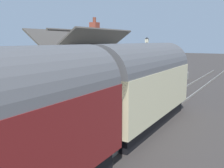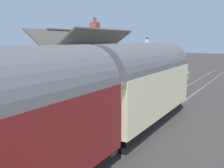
% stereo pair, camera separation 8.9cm
% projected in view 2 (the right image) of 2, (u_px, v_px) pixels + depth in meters
% --- Properties ---
extents(ground_plane, '(160.00, 160.00, 0.00)m').
position_uv_depth(ground_plane, '(138.00, 114.00, 15.33)').
color(ground_plane, '#383330').
extents(platform, '(32.00, 6.07, 0.83)m').
position_uv_depth(platform, '(85.00, 100.00, 17.33)').
color(platform, gray).
rests_on(platform, ground).
extents(platform_edge_coping, '(32.00, 0.36, 0.02)m').
position_uv_depth(platform_edge_coping, '(121.00, 98.00, 15.79)').
color(platform_edge_coping, beige).
rests_on(platform_edge_coping, platform).
extents(rail_near, '(52.00, 0.08, 0.14)m').
position_uv_depth(rail_near, '(163.00, 117.00, 14.48)').
color(rail_near, gray).
rests_on(rail_near, ground).
extents(rail_far, '(52.00, 0.08, 0.14)m').
position_uv_depth(rail_far, '(141.00, 113.00, 15.22)').
color(rail_far, gray).
rests_on(rail_far, ground).
extents(train, '(16.21, 2.73, 4.32)m').
position_uv_depth(train, '(99.00, 98.00, 9.84)').
color(train, black).
rests_on(train, ground).
extents(station_building, '(6.53, 4.27, 5.30)m').
position_uv_depth(station_building, '(83.00, 70.00, 17.55)').
color(station_building, white).
rests_on(station_building, platform).
extents(bench_near_building, '(1.42, 0.50, 0.88)m').
position_uv_depth(bench_near_building, '(153.00, 73.00, 24.84)').
color(bench_near_building, teal).
rests_on(bench_near_building, platform).
extents(bench_mid_platform, '(1.41, 0.46, 0.88)m').
position_uv_depth(bench_mid_platform, '(7.00, 111.00, 11.22)').
color(bench_mid_platform, teal).
rests_on(bench_mid_platform, platform).
extents(planter_edge_near, '(0.44, 0.44, 0.82)m').
position_uv_depth(planter_edge_near, '(3.00, 98.00, 14.11)').
color(planter_edge_near, gray).
rests_on(planter_edge_near, platform).
extents(planter_by_door, '(0.51, 0.51, 0.71)m').
position_uv_depth(planter_by_door, '(1.00, 108.00, 12.20)').
color(planter_by_door, teal).
rests_on(planter_by_door, platform).
extents(planter_bench_right, '(0.96, 0.32, 0.55)m').
position_uv_depth(planter_bench_right, '(134.00, 79.00, 22.17)').
color(planter_bench_right, '#9E5138').
rests_on(planter_bench_right, platform).
extents(lamp_post_platform, '(0.32, 0.50, 3.91)m').
position_uv_depth(lamp_post_platform, '(147.00, 52.00, 20.77)').
color(lamp_post_platform, black).
rests_on(lamp_post_platform, platform).
extents(station_sign_board, '(0.96, 0.06, 1.57)m').
position_uv_depth(station_sign_board, '(156.00, 69.00, 21.77)').
color(station_sign_board, black).
rests_on(station_sign_board, platform).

